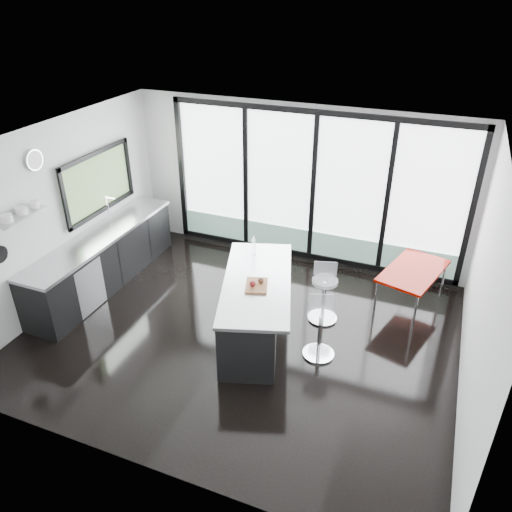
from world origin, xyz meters
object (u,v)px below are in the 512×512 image
at_px(bar_stool_near, 320,334).
at_px(bar_stool_far, 324,299).
at_px(red_table, 410,288).
at_px(island, 252,307).

bearing_deg(bar_stool_near, bar_stool_far, 82.33).
bearing_deg(red_table, bar_stool_far, -144.73).
bearing_deg(island, bar_stool_far, 38.88).
bearing_deg(island, bar_stool_near, -6.77).
height_order(bar_stool_near, bar_stool_far, bar_stool_far).
relative_size(island, red_table, 1.90).
bearing_deg(island, red_table, 36.85).
height_order(bar_stool_far, red_table, bar_stool_far).
bearing_deg(red_table, bar_stool_near, -121.22).
relative_size(island, bar_stool_near, 3.42).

